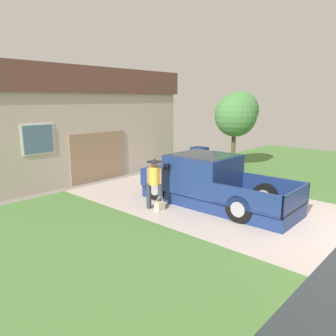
{
  "coord_description": "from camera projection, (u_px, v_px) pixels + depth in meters",
  "views": [
    {
      "loc": [
        -8.74,
        -1.9,
        3.4
      ],
      "look_at": [
        -1.21,
        4.98,
        1.24
      ],
      "focal_mm": 35.09,
      "sensor_mm": 36.0,
      "label": 1
    }
  ],
  "objects": [
    {
      "name": "pickup_truck",
      "position": [
        206.0,
        182.0,
        10.79
      ],
      "size": [
        2.1,
        5.17,
        1.62
      ],
      "rotation": [
        0.0,
        0.0,
        0.02
      ],
      "color": "navy",
      "rests_on": "ground"
    },
    {
      "name": "person_with_hat",
      "position": [
        154.0,
        180.0,
        10.21
      ],
      "size": [
        0.49,
        0.49,
        1.62
      ],
      "rotation": [
        0.0,
        0.0,
        -0.94
      ],
      "color": "#333842",
      "rests_on": "ground"
    },
    {
      "name": "handbag",
      "position": [
        160.0,
        206.0,
        10.2
      ],
      "size": [
        0.3,
        0.18,
        0.44
      ],
      "color": "beige",
      "rests_on": "ground"
    },
    {
      "name": "house_with_garage",
      "position": [
        62.0,
        122.0,
        15.13
      ],
      "size": [
        10.03,
        5.39,
        4.67
      ],
      "color": "#BEADA2",
      "rests_on": "ground"
    },
    {
      "name": "front_yard_tree",
      "position": [
        237.0,
        113.0,
        16.16
      ],
      "size": [
        2.2,
        2.07,
        3.78
      ],
      "color": "brown",
      "rests_on": "ground"
    },
    {
      "name": "wheeled_trash_bin",
      "position": [
        199.0,
        158.0,
        15.8
      ],
      "size": [
        0.6,
        0.72,
        1.13
      ],
      "color": "navy",
      "rests_on": "ground"
    }
  ]
}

